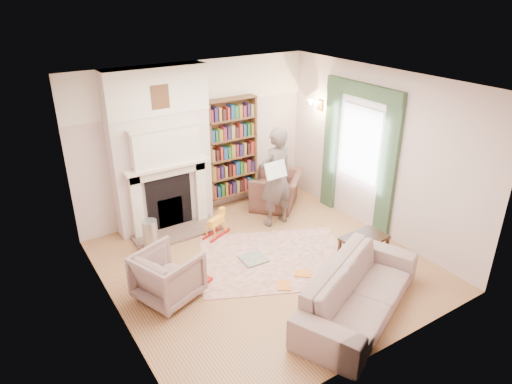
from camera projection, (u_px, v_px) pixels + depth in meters
floor at (265, 265)px, 7.07m from camera, size 4.50×4.50×0.00m
ceiling at (266, 83)px, 5.90m from camera, size 4.50×4.50×0.00m
wall_back at (196, 140)px, 8.21m from camera, size 4.50×0.00×4.50m
wall_front at (385, 254)px, 4.76m from camera, size 4.50×0.00×4.50m
wall_left at (107, 223)px, 5.38m from camera, size 0.00×4.50×4.50m
wall_right at (378, 153)px, 7.59m from camera, size 0.00×4.50×4.50m
fireplace at (161, 152)px, 7.69m from camera, size 1.70×0.58×2.80m
bookcase at (231, 148)px, 8.52m from camera, size 1.00×0.24×1.85m
window at (360, 144)px, 7.87m from camera, size 0.02×0.90×1.30m
curtain_left at (388, 171)px, 7.42m from camera, size 0.07×0.32×2.40m
curtain_right at (331, 147)px, 8.49m from camera, size 0.07×0.32×2.40m
pelmet at (364, 90)px, 7.46m from camera, size 0.09×1.70×0.24m
wall_sconce at (312, 107)px, 8.42m from camera, size 0.20×0.24×0.24m
rug at (274, 259)px, 7.20m from camera, size 2.82×2.56×0.01m
armchair_reading at (277, 190)px, 8.84m from camera, size 1.34×1.34×0.66m
armchair_left at (168, 276)px, 6.20m from camera, size 1.00×0.99×0.71m
sofa at (359, 291)px, 5.93m from camera, size 2.45×1.76×0.67m
man_reading at (276, 177)px, 7.92m from camera, size 0.68×0.47×1.81m
newspaper at (276, 170)px, 7.60m from camera, size 0.42×0.14×0.28m
coffee_table at (363, 250)px, 7.06m from camera, size 0.73×0.49×0.45m
paraffin_heater at (151, 236)px, 7.34m from camera, size 0.30×0.30×0.55m
rocking_horse at (216, 224)px, 7.80m from camera, size 0.57×0.41×0.46m
board_game at (253, 259)px, 7.18m from camera, size 0.40×0.40×0.03m
game_box_lid at (202, 281)px, 6.62m from camera, size 0.33×0.28×0.05m
comic_annuals at (293, 279)px, 6.69m from camera, size 0.69×0.39×0.02m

